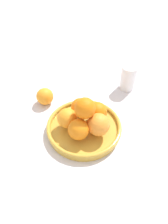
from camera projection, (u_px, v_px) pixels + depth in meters
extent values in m
plane|color=silver|center=(84.00, 131.00, 0.82)|extent=(4.00, 4.00, 0.00)
cylinder|color=gold|center=(84.00, 129.00, 0.81)|extent=(0.27, 0.27, 0.02)
torus|color=gold|center=(84.00, 126.00, 0.80)|extent=(0.27, 0.27, 0.01)
sphere|color=orange|center=(98.00, 125.00, 0.74)|extent=(0.08, 0.08, 0.08)
sphere|color=orange|center=(97.00, 112.00, 0.79)|extent=(0.07, 0.07, 0.07)
sphere|color=orange|center=(79.00, 107.00, 0.80)|extent=(0.07, 0.07, 0.07)
sphere|color=orange|center=(67.00, 118.00, 0.76)|extent=(0.07, 0.07, 0.07)
sphere|color=orange|center=(78.00, 129.00, 0.73)|extent=(0.07, 0.07, 0.07)
sphere|color=orange|center=(84.00, 108.00, 0.71)|extent=(0.07, 0.07, 0.07)
sphere|color=orange|center=(45.00, 96.00, 0.90)|extent=(0.07, 0.07, 0.07)
cylinder|color=white|center=(128.00, 78.00, 0.95)|extent=(0.07, 0.07, 0.11)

